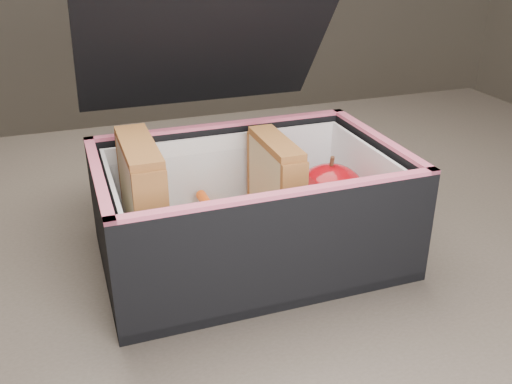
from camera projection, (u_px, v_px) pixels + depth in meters
kitchen_table at (255, 293)px, 0.66m from camera, size 1.20×0.80×0.75m
lunch_bag at (248, 199)px, 0.55m from camera, size 0.28×0.30×0.25m
plastic_tub at (212, 212)px, 0.55m from camera, size 0.18×0.13×0.07m
sandwich_left at (143, 201)px, 0.52m from camera, size 0.03×0.10×0.11m
sandwich_right at (275, 187)px, 0.56m from camera, size 0.03×0.09×0.10m
carrot_sticks at (217, 231)px, 0.55m from camera, size 0.05×0.14×0.03m
paper_napkin at (324, 226)px, 0.59m from camera, size 0.09×0.10×0.01m
red_apple at (330, 197)px, 0.57m from camera, size 0.08×0.08×0.08m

